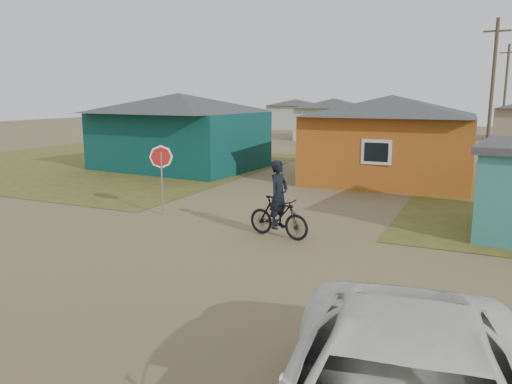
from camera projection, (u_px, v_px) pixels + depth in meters
ground at (166, 267)px, 11.51m from camera, size 120.00×120.00×0.00m
grass_nw at (96, 163)px, 28.87m from camera, size 20.00×18.00×0.00m
house_teal at (180, 130)px, 26.65m from camera, size 8.93×7.08×4.00m
house_yellow at (390, 137)px, 22.55m from camera, size 7.72×6.76×3.90m
house_pale_west at (333, 118)px, 43.90m from camera, size 7.04×6.15×3.60m
house_pale_north at (296, 114)px, 57.91m from camera, size 6.28×5.81×3.40m
utility_pole_near at (492, 90)px, 27.61m from camera, size 1.40×0.20×8.00m
utility_pole_far at (505, 92)px, 41.44m from camera, size 1.40×0.20×8.00m
stop_sign at (161, 164)px, 16.14m from camera, size 0.74×0.21×2.31m
cyclist at (279, 210)px, 13.76m from camera, size 1.97×0.88×2.15m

